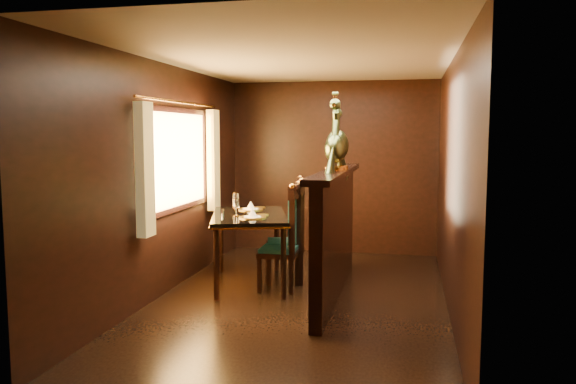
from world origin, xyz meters
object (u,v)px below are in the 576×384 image
object	(u,v)px
dining_table	(249,220)
chair_left	(289,234)
chair_right	(294,227)
peacock_right	(337,131)
peacock_left	(335,136)

from	to	relation	value
dining_table	chair_left	distance (m)	0.53
dining_table	chair_right	bearing A→B (deg)	7.82
chair_left	peacock_right	size ratio (longest dim) A/B	1.49
chair_left	peacock_right	world-z (taller)	peacock_right
chair_right	peacock_left	size ratio (longest dim) A/B	1.74
chair_right	peacock_right	world-z (taller)	peacock_right
chair_right	peacock_left	xyz separation A→B (m)	(0.54, -0.51, 1.07)
chair_left	peacock_left	xyz separation A→B (m)	(0.53, -0.16, 1.09)
peacock_left	dining_table	bearing A→B (deg)	164.49
chair_left	dining_table	bearing A→B (deg)	165.91
chair_left	peacock_left	distance (m)	1.22
chair_right	peacock_right	distance (m)	1.28
chair_right	peacock_right	bearing A→B (deg)	-45.19
dining_table	peacock_left	world-z (taller)	peacock_left
peacock_left	peacock_right	xyz separation A→B (m)	(0.00, 0.19, 0.05)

